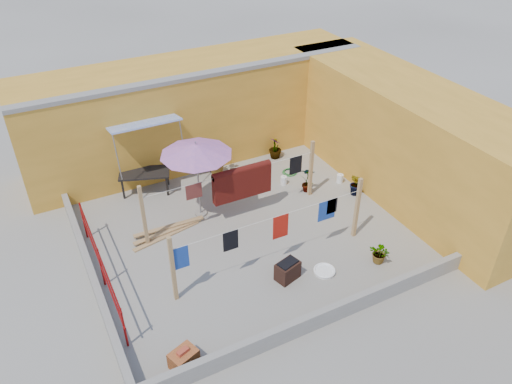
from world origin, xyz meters
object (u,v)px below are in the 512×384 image
patio_umbrella (196,150)px  plant_back_a (217,162)px  brick_stack (184,359)px  brazier (288,270)px  water_jug_a (284,180)px  water_jug_b (340,178)px  green_hose (290,172)px  outdoor_table (144,174)px  white_basin (324,271)px

patio_umbrella → plant_back_a: size_ratio=2.85×
brick_stack → plant_back_a: 7.30m
brazier → plant_back_a: size_ratio=0.80×
water_jug_a → plant_back_a: plant_back_a is taller
water_jug_b → green_hose: 1.63m
brick_stack → water_jug_b: 7.85m
outdoor_table → brick_stack: bearing=-100.5°
patio_umbrella → white_basin: size_ratio=4.25×
white_basin → plant_back_a: plant_back_a is taller
water_jug_b → outdoor_table: bearing=157.5°
patio_umbrella → water_jug_a: 3.48m
outdoor_table → brick_stack: (-1.19, -6.40, -0.42)m
brazier → water_jug_b: bearing=39.1°
outdoor_table → brick_stack: size_ratio=2.57×
brazier → water_jug_a: brazier is taller
plant_back_a → brazier: bearing=-94.8°
outdoor_table → brazier: 5.54m
brazier → water_jug_a: size_ratio=2.12×
outdoor_table → water_jug_b: outdoor_table is taller
patio_umbrella → brazier: patio_umbrella is taller
brazier → green_hose: bearing=58.8°
outdoor_table → water_jug_a: bearing=-21.8°
brick_stack → water_jug_a: 7.02m
outdoor_table → brazier: (1.89, -5.20, -0.37)m
brick_stack → plant_back_a: plant_back_a is taller
water_jug_a → water_jug_b: water_jug_b is taller
water_jug_b → brazier: bearing=-140.9°
plant_back_a → brick_stack: bearing=-118.8°
patio_umbrella → brazier: bearing=-75.5°
green_hose → water_jug_b: bearing=-47.2°
green_hose → patio_umbrella: bearing=-167.4°
green_hose → white_basin: bearing=-110.1°
brick_stack → white_basin: 4.10m
water_jug_a → brick_stack: bearing=-136.3°
outdoor_table → white_basin: bearing=-62.9°
water_jug_b → brick_stack: bearing=-148.3°
patio_umbrella → outdoor_table: 2.56m
brazier → water_jug_b: (3.60, 2.93, -0.11)m
outdoor_table → water_jug_b: bearing=-22.5°
brazier → green_hose: size_ratio=1.37×
brick_stack → white_basin: size_ratio=1.16×
white_basin → green_hose: size_ratio=1.16×
patio_umbrella → brazier: (0.87, -3.37, -1.84)m
outdoor_table → plant_back_a: size_ratio=2.00×
brick_stack → white_basin: brick_stack is taller
white_basin → brick_stack: bearing=-166.5°
brazier → white_basin: bearing=-15.3°
outdoor_table → plant_back_a: plant_back_a is taller
outdoor_table → green_hose: 4.55m
patio_umbrella → brick_stack: bearing=-115.8°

